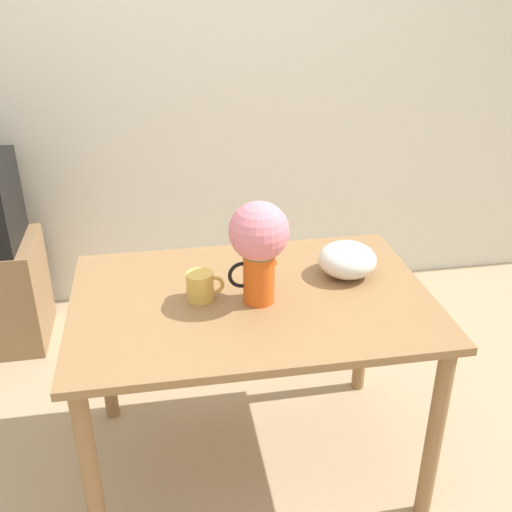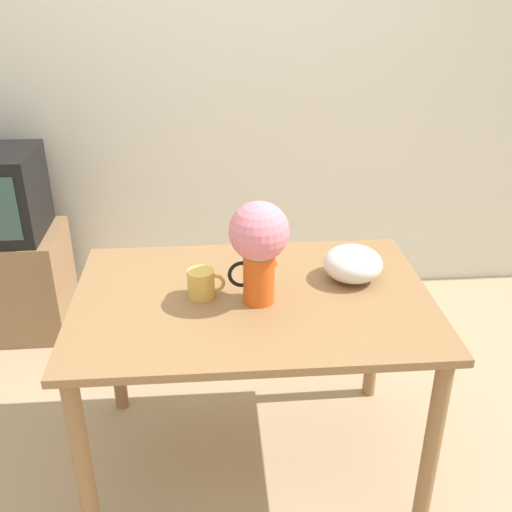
% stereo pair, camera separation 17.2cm
% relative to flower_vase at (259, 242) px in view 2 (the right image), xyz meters
% --- Properties ---
extents(ground_plane, '(12.00, 12.00, 0.00)m').
position_rel_flower_vase_xyz_m(ground_plane, '(-0.07, -0.11, -1.03)').
color(ground_plane, tan).
extents(wall_back, '(8.00, 0.05, 2.60)m').
position_rel_flower_vase_xyz_m(wall_back, '(-0.07, 1.53, 0.27)').
color(wall_back, silver).
rests_on(wall_back, ground_plane).
extents(table, '(1.30, 0.88, 0.79)m').
position_rel_flower_vase_xyz_m(table, '(-0.02, 0.03, -0.34)').
color(table, olive).
rests_on(table, ground_plane).
extents(flower_vase, '(0.21, 0.21, 0.38)m').
position_rel_flower_vase_xyz_m(flower_vase, '(0.00, 0.00, 0.00)').
color(flower_vase, '#E05619').
rests_on(flower_vase, table).
extents(coffee_mug, '(0.14, 0.10, 0.10)m').
position_rel_flower_vase_xyz_m(coffee_mug, '(-0.20, 0.05, -0.18)').
color(coffee_mug, gold).
rests_on(coffee_mug, table).
extents(white_bowl, '(0.22, 0.22, 0.13)m').
position_rel_flower_vase_xyz_m(white_bowl, '(0.37, 0.13, -0.17)').
color(white_bowl, silver).
rests_on(white_bowl, table).
extents(tv_stand, '(0.58, 0.46, 0.58)m').
position_rel_flower_vase_xyz_m(tv_stand, '(-1.27, 1.14, -0.73)').
color(tv_stand, '#8E6B47').
rests_on(tv_stand, ground_plane).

